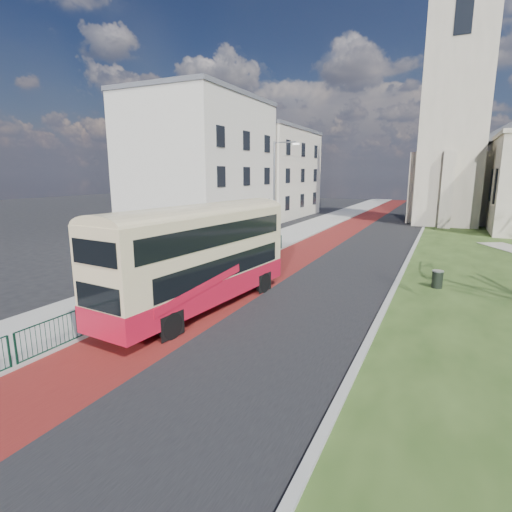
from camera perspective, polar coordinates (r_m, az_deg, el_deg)
The scene contains 13 objects.
ground at distance 15.39m, azimuth -8.49°, elevation -9.98°, with size 160.00×160.00×0.00m, color black.
road_carriageway at distance 32.97m, azimuth 13.55°, elevation 1.51°, with size 9.00×120.00×0.01m, color black.
bus_lane at distance 33.61m, azimuth 9.05°, elevation 1.88°, with size 3.40×120.00×0.01m, color #591414.
pavement_west at distance 34.85m, azimuth 3.05°, elevation 2.45°, with size 4.00×120.00×0.12m, color gray.
kerb_west at distance 34.14m, azimuth 6.16°, elevation 2.21°, with size 0.25×120.00×0.13m, color #999993.
kerb_east at distance 34.32m, azimuth 21.79°, elevation 1.49°, with size 0.25×80.00×0.13m, color #999993.
pedestrian_railing at distance 19.95m, azimuth -9.19°, elevation -3.27°, with size 0.07×24.00×1.12m.
gothic_church at distance 50.56m, azimuth 32.07°, elevation 18.52°, with size 16.38×18.00×40.00m.
street_block_near at distance 40.40m, azimuth -7.89°, elevation 12.81°, with size 10.30×14.30×13.00m.
street_block_far at distance 54.49m, azimuth 1.59°, elevation 11.81°, with size 10.30×16.30×11.50m.
streetlamp at distance 32.31m, azimuth 2.85°, elevation 9.81°, with size 2.13×0.18×8.00m.
bus at distance 16.71m, azimuth -7.99°, elevation 0.43°, with size 3.26×10.32×4.24m.
litter_bin at distance 21.91m, azimuth 24.48°, elevation -3.02°, with size 0.60×0.60×0.88m.
Camera 1 is at (8.11, -11.80, 5.65)m, focal length 28.00 mm.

